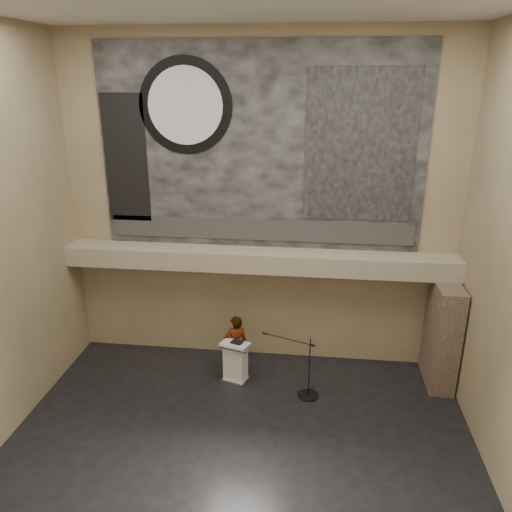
# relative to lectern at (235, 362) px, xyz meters

# --- Properties ---
(floor) EXTENTS (10.00, 10.00, 0.00)m
(floor) POSITION_rel_lectern_xyz_m (0.45, -2.57, -0.55)
(floor) COLOR black
(floor) RESTS_ON ground
(wall_back) EXTENTS (10.00, 0.02, 8.50)m
(wall_back) POSITION_rel_lectern_xyz_m (0.45, 1.43, 3.70)
(wall_back) COLOR #7C6E4F
(wall_back) RESTS_ON floor
(wall_front) EXTENTS (10.00, 0.02, 8.50)m
(wall_front) POSITION_rel_lectern_xyz_m (0.45, -6.57, 3.70)
(wall_front) COLOR #7C6E4F
(wall_front) RESTS_ON floor
(soffit) EXTENTS (10.00, 0.80, 0.50)m
(soffit) POSITION_rel_lectern_xyz_m (0.45, 1.03, 2.40)
(soffit) COLOR gray
(soffit) RESTS_ON wall_back
(sprinkler_left) EXTENTS (0.04, 0.04, 0.06)m
(sprinkler_left) POSITION_rel_lectern_xyz_m (-1.15, 0.98, 2.12)
(sprinkler_left) COLOR #B2893D
(sprinkler_left) RESTS_ON soffit
(sprinkler_right) EXTENTS (0.04, 0.04, 0.06)m
(sprinkler_right) POSITION_rel_lectern_xyz_m (2.35, 0.98, 2.12)
(sprinkler_right) COLOR #B2893D
(sprinkler_right) RESTS_ON soffit
(banner) EXTENTS (8.00, 0.05, 5.00)m
(banner) POSITION_rel_lectern_xyz_m (0.45, 1.40, 5.15)
(banner) COLOR black
(banner) RESTS_ON wall_back
(banner_text_strip) EXTENTS (7.76, 0.02, 0.55)m
(banner_text_strip) POSITION_rel_lectern_xyz_m (0.45, 1.36, 3.10)
(banner_text_strip) COLOR #2A2A2A
(banner_text_strip) RESTS_ON banner
(banner_clock_rim) EXTENTS (2.30, 0.02, 2.30)m
(banner_clock_rim) POSITION_rel_lectern_xyz_m (-1.35, 1.36, 6.15)
(banner_clock_rim) COLOR black
(banner_clock_rim) RESTS_ON banner
(banner_clock_face) EXTENTS (1.84, 0.02, 1.84)m
(banner_clock_face) POSITION_rel_lectern_xyz_m (-1.35, 1.34, 6.15)
(banner_clock_face) COLOR silver
(banner_clock_face) RESTS_ON banner
(banner_building_print) EXTENTS (2.60, 0.02, 3.60)m
(banner_building_print) POSITION_rel_lectern_xyz_m (2.85, 1.36, 5.25)
(banner_building_print) COLOR black
(banner_building_print) RESTS_ON banner
(banner_brick_print) EXTENTS (1.10, 0.02, 3.20)m
(banner_brick_print) POSITION_rel_lectern_xyz_m (-2.95, 1.36, 4.85)
(banner_brick_print) COLOR black
(banner_brick_print) RESTS_ON banner
(stone_pier) EXTENTS (0.60, 1.40, 2.70)m
(stone_pier) POSITION_rel_lectern_xyz_m (5.10, 0.58, 0.80)
(stone_pier) COLOR #46362B
(stone_pier) RESTS_ON floor
(lectern) EXTENTS (0.79, 0.66, 1.13)m
(lectern) POSITION_rel_lectern_xyz_m (0.00, 0.00, 0.00)
(lectern) COLOR silver
(lectern) RESTS_ON floor
(binder) EXTENTS (0.33, 0.30, 0.04)m
(binder) POSITION_rel_lectern_xyz_m (0.04, -0.00, 0.56)
(binder) COLOR black
(binder) RESTS_ON lectern
(papers) EXTENTS (0.30, 0.33, 0.00)m
(papers) POSITION_rel_lectern_xyz_m (-0.11, -0.01, 0.55)
(papers) COLOR silver
(papers) RESTS_ON lectern
(speaker_person) EXTENTS (0.70, 0.58, 1.65)m
(speaker_person) POSITION_rel_lectern_xyz_m (-0.04, 0.36, 0.27)
(speaker_person) COLOR silver
(speaker_person) RESTS_ON floor
(mic_stand) EXTENTS (1.44, 0.71, 1.58)m
(mic_stand) POSITION_rel_lectern_xyz_m (1.82, -0.42, -0.32)
(mic_stand) COLOR black
(mic_stand) RESTS_ON floor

